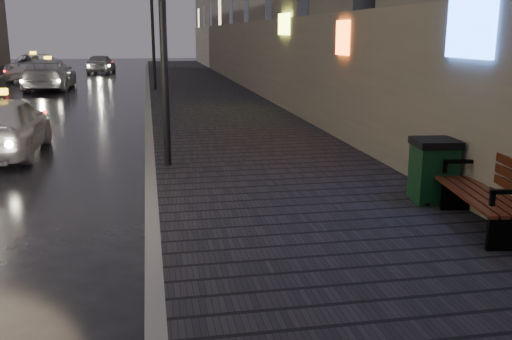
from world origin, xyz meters
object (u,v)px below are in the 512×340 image
Objects in this scene: bench at (489,192)px; taxi_far at (34,67)px; taxi_mid at (49,74)px; trash_bin at (433,170)px; car_far at (101,64)px; lamp_far at (152,15)px; taxi_near at (3,126)px.

taxi_far is (-10.95, 29.37, 0.11)m from bench.
trash_bin is at bearing 112.99° from taxi_mid.
taxi_mid reaches higher than car_far.
lamp_far is 1.04× the size of taxi_mid.
taxi_mid reaches higher than taxi_near.
taxi_far is at bearing -73.70° from taxi_mid.
taxi_far is at bearing 63.17° from car_far.
lamp_far is at bearing -50.47° from taxi_far.
taxi_near is 16.10m from taxi_mid.
car_far is at bearing 111.62° from bench.
taxi_mid is at bearing 121.03° from bench.
car_far is (-7.40, 33.25, 0.00)m from trash_bin.
lamp_far is 6.21m from taxi_mid.
car_far is at bearing 103.88° from lamp_far.
taxi_mid reaches higher than trash_bin.
lamp_far reaches higher than bench.
trash_bin is (-0.13, 1.30, 0.00)m from bench.
lamp_far reaches higher than taxi_mid.
lamp_far is 5.36× the size of trash_bin.
car_far is at bearing -97.45° from taxi_mid.
lamp_far is at bearing 108.39° from trash_bin.
taxi_far is at bearing 117.92° from trash_bin.
taxi_mid reaches higher than bench.
car_far is (-7.52, 34.55, 0.00)m from bench.
trash_bin is (3.95, -19.30, -2.84)m from lamp_far.
bench is 0.40× the size of taxi_mid.
taxi_near is (-7.52, 5.61, 0.04)m from trash_bin.
taxi_near is at bearing 96.42° from car_far.
taxi_far reaches higher than trash_bin.
lamp_far is at bearing -104.74° from taxi_near.
trash_bin is 0.19× the size of taxi_mid.
taxi_near is 0.79× the size of taxi_mid.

